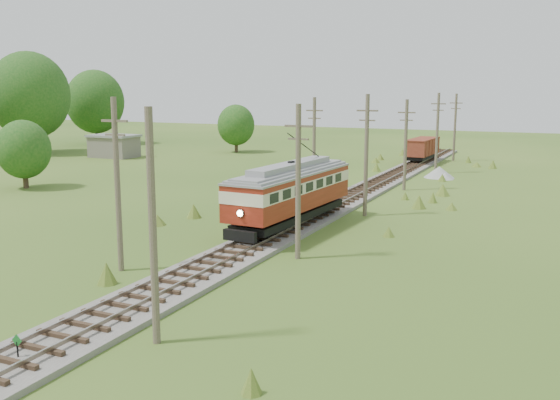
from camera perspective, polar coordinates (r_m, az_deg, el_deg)
The scene contains 18 objects.
railbed_main at distance 50.79m, azimuth 5.31°, elevation -0.31°, with size 3.60×96.00×0.57m.
switch_marker at distance 23.92m, azimuth -22.89°, elevation -12.23°, with size 0.45×0.06×1.08m.
streetcar at distance 41.69m, azimuth 1.03°, elevation 1.00°, with size 3.81×13.23×6.00m.
gondola at distance 80.89m, azimuth 12.88°, elevation 4.67°, with size 2.89×7.90×2.59m.
gravel_pile at distance 68.28m, azimuth 14.43°, elevation 2.44°, with size 3.32×3.52×1.21m.
utility_pole_r_1 at distance 23.12m, azimuth -11.56°, elevation -2.58°, with size 0.30×0.30×8.80m.
utility_pole_r_2 at distance 34.19m, azimuth 1.67°, elevation 1.79°, with size 1.60×0.30×8.60m.
utility_pole_r_3 at distance 46.34m, azimuth 7.90°, elevation 4.17°, with size 1.60×0.30×9.00m.
utility_pole_r_4 at distance 58.93m, azimuth 11.41°, elevation 5.05°, with size 1.60×0.30×8.40m.
utility_pole_r_5 at distance 71.51m, azimuth 14.18°, elevation 6.02°, with size 1.60×0.30×8.90m.
utility_pole_r_6 at distance 84.33m, azimuth 15.71°, elevation 6.48°, with size 1.60×0.30×8.70m.
utility_pole_l_a at distance 32.94m, azimuth -14.65°, elevation 1.49°, with size 1.60×0.30×9.00m.
utility_pole_l_b at distance 57.36m, azimuth 3.14°, elevation 5.20°, with size 1.60×0.30×8.60m.
tree_left_4 at distance 97.38m, azimuth -21.95°, elevation 8.87°, with size 11.34×11.34×14.61m.
tree_left_5 at distance 110.35m, azimuth -16.55°, elevation 8.61°, with size 9.66×9.66×12.44m.
tree_mid_a at distance 92.71m, azimuth -4.04°, elevation 6.85°, with size 5.46×5.46×7.03m.
tree_mid_c at distance 63.71m, azimuth -22.41°, elevation 4.30°, with size 5.04×5.04×6.49m.
shed at distance 88.88m, azimuth -14.94°, elevation 4.81°, with size 6.40×4.40×3.10m.
Camera 1 is at (16.55, -13.12, 9.44)m, focal length 40.00 mm.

